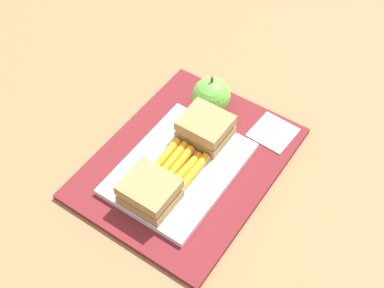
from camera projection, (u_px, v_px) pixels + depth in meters
ground_plane at (188, 164)px, 0.87m from camera, size 2.40×2.40×0.00m
lunchbag_mat at (188, 162)px, 0.87m from camera, size 0.36×0.28×0.01m
food_tray at (179, 168)px, 0.85m from camera, size 0.23×0.17×0.01m
sandwich_half_left at (150, 191)px, 0.79m from camera, size 0.07×0.08×0.04m
sandwich_half_right at (205, 128)px, 0.87m from camera, size 0.07×0.08×0.04m
carrot_sticks_bundle at (179, 164)px, 0.84m from camera, size 0.08×0.07×0.02m
apple at (211, 96)px, 0.91m from camera, size 0.07×0.07×0.08m
paper_napkin at (273, 133)px, 0.90m from camera, size 0.07×0.07×0.00m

